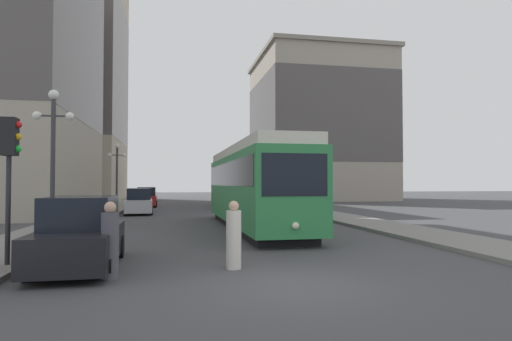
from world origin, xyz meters
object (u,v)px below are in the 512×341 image
parked_car_right_far (299,206)px  pedestrian_crossing_near (110,243)px  streetcar (253,185)px  lamp_post_left_far (117,166)px  pedestrian_crossing_far (234,237)px  parked_car_left_mid (147,198)px  parked_car_left_far (81,235)px  traffic_light_near_left (10,151)px  transit_bus (247,186)px  lamp_post_left_near (53,141)px  parked_car_left_near (139,202)px

parked_car_right_far → pedestrian_crossing_near: (-8.76, -14.47, -0.03)m
streetcar → lamp_post_left_far: 16.59m
pedestrian_crossing_far → lamp_post_left_far: lamp_post_left_far is taller
parked_car_left_mid → pedestrian_crossing_near: parked_car_left_mid is taller
lamp_post_left_far → parked_car_left_far: bearing=-85.3°
traffic_light_near_left → pedestrian_crossing_near: bearing=-29.4°
lamp_post_left_far → pedestrian_crossing_near: bearing=-83.5°
transit_bus → lamp_post_left_near: (-11.16, -23.67, 1.74)m
parked_car_left_near → pedestrian_crossing_far: 21.35m
parked_car_left_far → lamp_post_left_near: lamp_post_left_near is taller
streetcar → parked_car_right_far: (3.56, 4.13, -1.26)m
parked_car_left_far → pedestrian_crossing_near: (0.92, -1.52, -0.03)m
streetcar → parked_car_left_near: size_ratio=2.94×
parked_car_right_far → parked_car_left_far: bearing=54.3°
transit_bus → parked_car_left_near: (-9.26, -8.34, -1.10)m
streetcar → transit_bus: size_ratio=1.13×
parked_car_left_near → pedestrian_crossing_far: parked_car_left_near is taller
lamp_post_left_near → lamp_post_left_far: size_ratio=1.05×
parked_car_left_mid → parked_car_left_far: 29.82m
parked_car_left_far → pedestrian_crossing_far: (3.84, -0.88, -0.04)m
traffic_light_near_left → lamp_post_left_near: bearing=92.6°
lamp_post_left_near → parked_car_right_far: bearing=35.1°
transit_bus → parked_car_left_near: 12.51m
transit_bus → traffic_light_near_left: bearing=-112.2°
parked_car_left_mid → transit_bus: bearing=-9.3°
pedestrian_crossing_near → lamp_post_left_far: (-2.82, 24.79, 2.73)m
parked_car_right_far → traffic_light_near_left: traffic_light_near_left is taller
traffic_light_near_left → lamp_post_left_near: size_ratio=0.68×
parked_car_left_near → pedestrian_crossing_far: size_ratio=2.85×
transit_bus → lamp_post_left_near: bearing=-116.5°
streetcar → parked_car_left_near: bearing=117.9°
parked_car_left_near → lamp_post_left_far: bearing=118.0°
lamp_post_left_near → parked_car_left_mid: bearing=85.7°
streetcar → parked_car_left_far: streetcar is taller
lamp_post_left_near → lamp_post_left_far: lamp_post_left_near is taller
parked_car_left_near → parked_car_left_far: 20.12m
pedestrian_crossing_near → lamp_post_left_near: lamp_post_left_near is taller
streetcar → parked_car_left_near: 12.92m
transit_bus → parked_car_left_far: transit_bus is taller
streetcar → transit_bus: streetcar is taller
parked_car_left_mid → lamp_post_left_near: lamp_post_left_near is taller
transit_bus → pedestrian_crossing_near: (-8.34, -29.99, -1.13)m
streetcar → traffic_light_near_left: size_ratio=3.93×
transit_bus → parked_car_right_far: 15.56m
transit_bus → parked_car_left_mid: size_ratio=3.00×
parked_car_left_far → pedestrian_crossing_far: 3.93m
lamp_post_left_near → transit_bus: bearing=64.8°
traffic_light_near_left → lamp_post_left_far: (-0.22, 23.33, 0.58)m
pedestrian_crossing_far → streetcar: bearing=26.4°
parked_car_left_far → pedestrian_crossing_near: parked_car_left_far is taller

